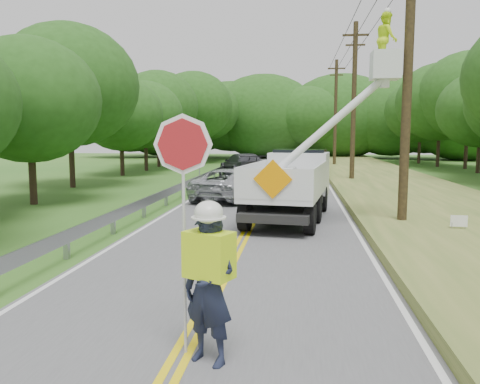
# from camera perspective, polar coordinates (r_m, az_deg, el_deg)

# --- Properties ---
(ground) EXTENTS (140.00, 140.00, 0.00)m
(ground) POSITION_cam_1_polar(r_m,az_deg,el_deg) (7.75, -5.63, -16.50)
(ground) COLOR #2A5D1C
(ground) RESTS_ON ground
(road) EXTENTS (7.20, 96.00, 0.03)m
(road) POSITION_cam_1_polar(r_m,az_deg,el_deg) (21.22, 2.63, -1.43)
(road) COLOR #545457
(road) RESTS_ON ground
(guardrail) EXTENTS (0.18, 48.00, 0.77)m
(guardrail) POSITION_cam_1_polar(r_m,az_deg,el_deg) (22.69, -7.36, 0.44)
(guardrail) COLOR gray
(guardrail) RESTS_ON ground
(utility_poles) EXTENTS (1.60, 43.30, 10.00)m
(utility_poles) POSITION_cam_1_polar(r_m,az_deg,el_deg) (24.30, 15.37, 11.82)
(utility_poles) COLOR black
(utility_poles) RESTS_ON ground
(tall_grass_verge) EXTENTS (7.00, 96.00, 0.30)m
(tall_grass_verge) POSITION_cam_1_polar(r_m,az_deg,el_deg) (21.85, 21.54, -1.29)
(tall_grass_verge) COLOR #496127
(tall_grass_verge) RESTS_ON ground
(treeline_left) EXTENTS (10.31, 54.64, 9.84)m
(treeline_left) POSITION_cam_1_polar(r_m,az_deg,el_deg) (38.20, -11.65, 10.39)
(treeline_left) COLOR #332319
(treeline_left) RESTS_ON ground
(treeline_horizon) EXTENTS (57.10, 15.03, 11.44)m
(treeline_horizon) POSITION_cam_1_polar(r_m,az_deg,el_deg) (63.33, 6.92, 9.02)
(treeline_horizon) COLOR #214915
(treeline_horizon) RESTS_ON ground
(flagger) EXTENTS (1.24, 0.75, 3.33)m
(flagger) POSITION_cam_1_polar(r_m,az_deg,el_deg) (6.41, -3.80, -10.12)
(flagger) COLOR #191E33
(flagger) RESTS_ON road
(bucket_truck) EXTENTS (5.07, 7.31, 6.88)m
(bucket_truck) POSITION_cam_1_polar(r_m,az_deg,el_deg) (18.18, 7.15, 2.06)
(bucket_truck) COLOR black
(bucket_truck) RESTS_ON road
(suv_silver) EXTENTS (3.56, 5.73, 1.48)m
(suv_silver) POSITION_cam_1_polar(r_m,az_deg,el_deg) (22.54, -1.05, 0.98)
(suv_silver) COLOR #AEB1B6
(suv_silver) RESTS_ON road
(suv_darkgrey) EXTENTS (4.43, 6.37, 1.71)m
(suv_darkgrey) POSITION_cam_1_polar(r_m,az_deg,el_deg) (34.94, 0.33, 3.27)
(suv_darkgrey) COLOR #38393E
(suv_darkgrey) RESTS_ON road
(stop_sign_permanent) EXTENTS (0.40, 0.32, 2.28)m
(stop_sign_permanent) POSITION_cam_1_polar(r_m,az_deg,el_deg) (27.17, -4.89, 3.51)
(stop_sign_permanent) COLOR gray
(stop_sign_permanent) RESTS_ON ground
(yard_sign) EXTENTS (0.48, 0.06, 0.70)m
(yard_sign) POSITION_cam_1_polar(r_m,az_deg,el_deg) (15.56, 24.75, -3.28)
(yard_sign) COLOR white
(yard_sign) RESTS_ON ground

